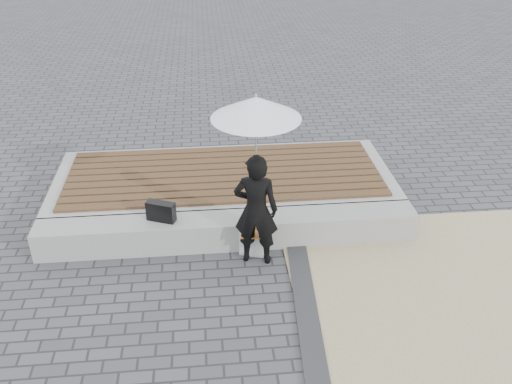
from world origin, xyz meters
The scene contains 10 objects.
ground centered at (0.00, 0.00, 0.00)m, with size 80.00×80.00×0.00m, color #45454A.
edging_band centered at (0.75, -0.50, 0.02)m, with size 0.25×5.20×0.04m, color #2D2D2F.
seating_ledge centered at (0.00, 1.60, 0.20)m, with size 5.00×0.45×0.40m, color #979692.
timber_platform centered at (0.00, 2.80, 0.20)m, with size 5.00×2.00×0.40m, color #989893.
timber_decking centered at (0.00, 2.80, 0.42)m, with size 4.60×1.80×0.04m, color brown, non-canonical shape.
woman centered at (0.32, 1.19, 0.75)m, with size 0.54×0.36×1.49m, color black.
parasol centered at (0.32, 1.19, 2.07)m, with size 1.02×1.02×1.30m.
handbag centered at (-0.86, 1.62, 0.53)m, with size 0.37×0.13×0.26m, color black.
canvas_tote centered at (0.29, 1.32, 0.17)m, with size 0.33×0.14×0.34m, color #B8B9B4.
magazine centered at (0.29, 1.27, 0.35)m, with size 0.31×0.23×0.01m, color red.
Camera 1 is at (-0.23, -4.50, 4.30)m, focal length 38.87 mm.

